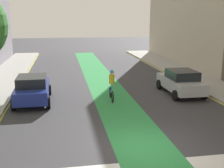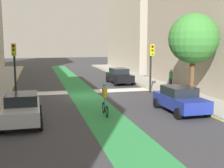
% 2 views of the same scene
% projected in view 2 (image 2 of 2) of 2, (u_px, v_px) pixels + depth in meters
% --- Properties ---
extents(ground_plane, '(120.00, 120.00, 0.00)m').
position_uv_depth(ground_plane, '(86.00, 96.00, 23.43)').
color(ground_plane, '#38383D').
extents(bike_lane_paint, '(2.40, 60.00, 0.01)m').
position_uv_depth(bike_lane_paint, '(85.00, 96.00, 23.41)').
color(bike_lane_paint, '#2D8C47').
rests_on(bike_lane_paint, ground_plane).
extents(crosswalk_band, '(12.00, 1.80, 0.01)m').
position_uv_depth(crosswalk_band, '(82.00, 92.00, 25.34)').
color(crosswalk_band, silver).
rests_on(crosswalk_band, ground_plane).
extents(sidewalk_left, '(3.00, 60.00, 0.15)m').
position_uv_depth(sidewalk_left, '(172.00, 91.00, 25.25)').
color(sidewalk_left, '#9E9E99').
rests_on(sidewalk_left, ground_plane).
extents(curb_stripe_left, '(0.16, 60.00, 0.01)m').
position_uv_depth(curb_stripe_left, '(156.00, 93.00, 24.90)').
color(curb_stripe_left, yellow).
rests_on(curb_stripe_left, ground_plane).
extents(curb_stripe_right, '(0.16, 60.00, 0.01)m').
position_uv_depth(curb_stripe_right, '(6.00, 99.00, 21.96)').
color(curb_stripe_right, yellow).
rests_on(curb_stripe_right, ground_plane).
extents(traffic_signal_near_right, '(0.35, 0.52, 4.14)m').
position_uv_depth(traffic_signal_near_right, '(14.00, 59.00, 22.81)').
color(traffic_signal_near_right, black).
rests_on(traffic_signal_near_right, ground_plane).
extents(traffic_signal_near_left, '(0.35, 0.52, 4.06)m').
position_uv_depth(traffic_signal_near_left, '(151.00, 59.00, 24.42)').
color(traffic_signal_near_left, black).
rests_on(traffic_signal_near_left, ground_plane).
extents(car_blue_left_far, '(2.08, 4.23, 1.57)m').
position_uv_depth(car_blue_left_far, '(180.00, 99.00, 17.85)').
color(car_blue_left_far, navy).
rests_on(car_blue_left_far, ground_plane).
extents(car_silver_right_far, '(2.03, 4.20, 1.57)m').
position_uv_depth(car_silver_right_far, '(22.00, 109.00, 15.35)').
color(car_silver_right_far, '#B2B7BF').
rests_on(car_silver_right_far, ground_plane).
extents(car_black_left_near, '(2.12, 4.25, 1.57)m').
position_uv_depth(car_black_left_near, '(119.00, 76.00, 30.21)').
color(car_black_left_near, black).
rests_on(car_black_left_near, ground_plane).
extents(cyclist_in_lane, '(0.32, 1.73, 1.86)m').
position_uv_depth(cyclist_in_lane, '(105.00, 99.00, 17.16)').
color(cyclist_in_lane, black).
rests_on(cyclist_in_lane, ground_plane).
extents(pedestrian_sidewalk_left_a, '(0.34, 0.34, 1.55)m').
position_uv_depth(pedestrian_sidewalk_left_a, '(171.00, 78.00, 27.62)').
color(pedestrian_sidewalk_left_a, '#262638').
rests_on(pedestrian_sidewalk_left_a, sidewalk_left).
extents(street_tree_near, '(3.52, 3.52, 6.10)m').
position_uv_depth(street_tree_near, '(193.00, 39.00, 20.61)').
color(street_tree_near, brown).
rests_on(street_tree_near, sidewalk_left).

